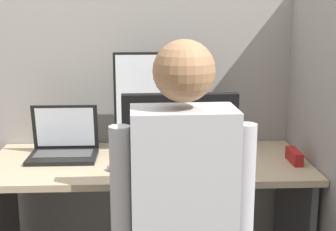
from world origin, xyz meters
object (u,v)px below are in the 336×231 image
Objects in this scene: paper_box at (160,143)px; stapler at (294,156)px; carrot_toy at (199,167)px; person at (184,218)px; monitor at (160,95)px; coffee_mug at (228,138)px; laptop at (64,147)px.

paper_box is 0.66m from stapler.
carrot_toy is (-0.46, -0.10, -0.01)m from stapler.
paper_box is 0.87m from person.
monitor is 3.75× the size of carrot_toy.
monitor reaches higher than paper_box.
coffee_mug is (0.30, 0.90, 0.02)m from person.
coffee_mug is (0.19, 0.34, 0.03)m from carrot_toy.
stapler is 0.11× the size of person.
person is at bearing -56.93° from laptop.
paper_box is 2.27× the size of stapler.
laptop reaches higher than stapler.
monitor is at bearing 160.34° from stapler.
person is (0.52, -0.79, -0.01)m from laptop.
paper_box is at bearing 160.57° from stapler.
laptop is (-0.47, -0.08, -0.24)m from monitor.
person reaches higher than paper_box.
person reaches higher than laptop.
carrot_toy is 1.13× the size of coffee_mug.
laptop is 0.95m from person.
monitor is 2.95× the size of stapler.
stapler is (1.09, -0.14, -0.02)m from laptop.
paper_box is 0.35m from carrot_toy.
laptop is (-0.47, -0.08, 0.01)m from paper_box.
monitor is at bearing -176.72° from coffee_mug.
paper_box is at bearing -90.00° from monitor.
laptop reaches higher than paper_box.
monitor is at bearing 10.05° from laptop.
monitor is at bearing 90.00° from paper_box.
stapler is (0.62, -0.22, -0.26)m from monitor.
monitor reaches higher than carrot_toy.
paper_box reaches higher than carrot_toy.
laptop is at bearing 172.75° from stapler.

